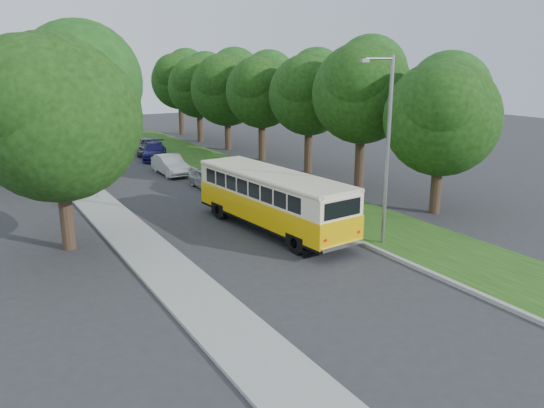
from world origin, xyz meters
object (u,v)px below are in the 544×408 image
car_blue (154,151)px  car_grey (149,146)px  lamppost_near (386,146)px  car_white (170,165)px  lamppost_far (74,121)px  car_silver (208,179)px  vintage_bus (273,201)px

car_blue → car_grey: (0.45, 2.77, -0.01)m
lamppost_near → car_white: 19.46m
lamppost_far → car_white: (6.28, 0.43, -3.42)m
lamppost_near → car_silver: bearing=98.6°
vintage_bus → car_grey: vintage_bus is taller
vintage_bus → car_white: (0.32, 14.68, -0.73)m
lamppost_far → car_silver: (6.83, -4.80, -3.50)m
car_silver → car_white: car_white is taller
lamppost_near → lamppost_far: lamppost_near is taller
vintage_bus → car_blue: vintage_bus is taller
car_silver → car_white: (-0.56, 5.23, 0.08)m
car_blue → car_grey: 2.80m
car_silver → car_blue: bearing=88.5°
lamppost_far → car_white: size_ratio=1.78×
car_blue → car_grey: car_blue is taller
lamppost_far → car_grey: (7.70, 9.55, -3.46)m
lamppost_far → vintage_bus: (5.95, -14.25, -2.69)m
lamppost_far → lamppost_near: bearing=-64.3°
lamppost_far → vintage_bus: 15.68m
lamppost_far → car_grey: 12.74m
lamppost_far → car_blue: (7.25, 6.78, -3.44)m
lamppost_near → car_blue: bearing=93.8°
vintage_bus → car_blue: size_ratio=2.07×
lamppost_far → car_white: 7.16m
lamppost_near → car_grey: (-1.21, 28.05, -3.71)m
lamppost_far → car_white: lamppost_far is taller
vintage_bus → car_blue: bearing=81.2°
lamppost_near → car_silver: size_ratio=2.21×
lamppost_near → car_white: lamppost_near is taller
car_silver → car_grey: 14.37m
car_blue → car_grey: size_ratio=0.98×
lamppost_far → car_grey: bearing=51.1°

